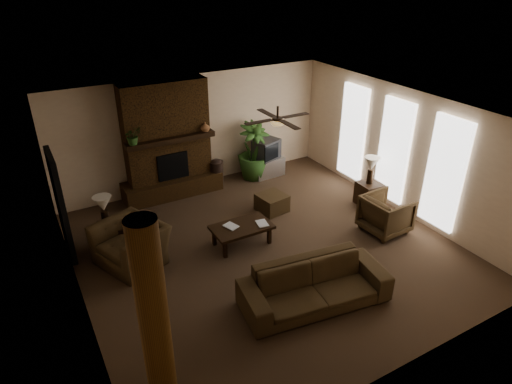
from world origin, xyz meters
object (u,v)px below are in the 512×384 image
floor_vase (217,171)px  lamp_right (371,165)px  armchair_left (130,238)px  lamp_left (103,206)px  sofa (315,279)px  side_table_left (112,237)px  log_column (154,322)px  floor_plant (254,163)px  armchair_right (386,212)px  tv_stand (267,166)px  ottoman (272,203)px  coffee_table (242,228)px  side_table_right (369,194)px

floor_vase → lamp_right: size_ratio=1.18×
armchair_left → lamp_left: size_ratio=1.88×
sofa → side_table_left: bearing=136.2°
log_column → lamp_right: size_ratio=4.31×
armchair_left → floor_plant: (3.86, 2.16, -0.11)m
side_table_left → lamp_right: (5.72, -1.08, 0.73)m
floor_plant → armchair_right: bearing=-73.0°
armchair_left → floor_plant: bearing=96.7°
armchair_left → floor_vase: armchair_left is taller
tv_stand → lamp_left: size_ratio=1.31×
floor_plant → side_table_left: (-4.09, -1.53, -0.15)m
log_column → floor_vase: (3.28, 5.40, -0.97)m
lamp_right → ottoman: bearing=158.5°
ottoman → lamp_left: bearing=176.2°
ottoman → lamp_left: lamp_left is taller
floor_vase → lamp_right: lamp_right is taller
tv_stand → log_column: bearing=-134.7°
armchair_right → lamp_right: lamp_right is taller
armchair_left → floor_vase: bearing=105.0°
sofa → lamp_right: 3.87m
armchair_left → ottoman: (3.35, 0.39, -0.33)m
coffee_table → side_table_left: (-2.33, 1.12, -0.10)m
tv_stand → floor_plant: 0.42m
log_column → floor_vase: bearing=58.7°
side_table_left → coffee_table: bearing=-25.7°
tv_stand → side_table_right: side_table_right is taller
ottoman → side_table_left: 3.59m
log_column → floor_vase: log_column is taller
lamp_left → side_table_right: (5.79, -1.10, -0.73)m
floor_vase → log_column: bearing=-121.3°
floor_vase → side_table_right: 3.77m
tv_stand → ottoman: bearing=-120.6°
floor_plant → lamp_right: size_ratio=2.32×
armchair_left → armchair_right: size_ratio=1.36×
armchair_right → floor_vase: (-2.22, 3.67, -0.02)m
sofa → lamp_left: (-2.63, 3.27, 0.52)m
coffee_table → tv_stand: tv_stand is taller
ottoman → floor_vase: size_ratio=0.78×
tv_stand → armchair_right: bearing=-81.7°
log_column → floor_plant: size_ratio=1.85×
log_column → ottoman: size_ratio=4.67×
sofa → floor_vase: (0.43, 4.77, -0.05)m
armchair_left → tv_stand: bearing=93.9°
tv_stand → lamp_right: lamp_right is taller
tv_stand → side_table_left: bearing=-165.0°
lamp_right → lamp_left: bearing=169.4°
sofa → armchair_left: size_ratio=2.03×
floor_plant → lamp_left: size_ratio=2.32×
armchair_left → floor_plant: armchair_left is taller
armchair_right → lamp_left: lamp_left is taller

